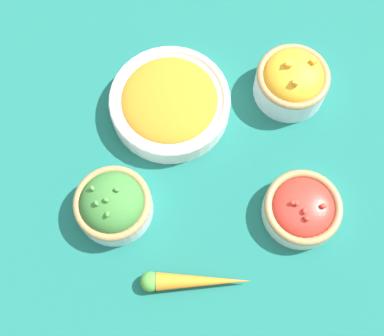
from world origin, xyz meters
TOP-DOWN VIEW (x-y plane):
  - ground_plane at (0.00, 0.00)m, footprint 3.00×3.00m
  - bowl_carrots at (-0.05, -0.11)m, footprint 0.19×0.19m
  - bowl_broccoli at (0.13, -0.03)m, footprint 0.11×0.11m
  - bowl_cherry_tomatoes at (-0.08, 0.15)m, footprint 0.12×0.12m
  - bowl_squash at (-0.21, -0.01)m, footprint 0.12×0.12m
  - loose_carrot at (0.11, 0.13)m, footprint 0.13×0.12m

SIDE VIEW (x-z plane):
  - ground_plane at x=0.00m, z-range 0.00..0.00m
  - loose_carrot at x=0.11m, z-range 0.00..0.03m
  - bowl_cherry_tomatoes at x=-0.08m, z-range 0.00..0.05m
  - bowl_carrots at x=-0.05m, z-range 0.00..0.05m
  - bowl_broccoli at x=0.13m, z-range -0.01..0.07m
  - bowl_squash at x=-0.21m, z-range 0.00..0.08m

